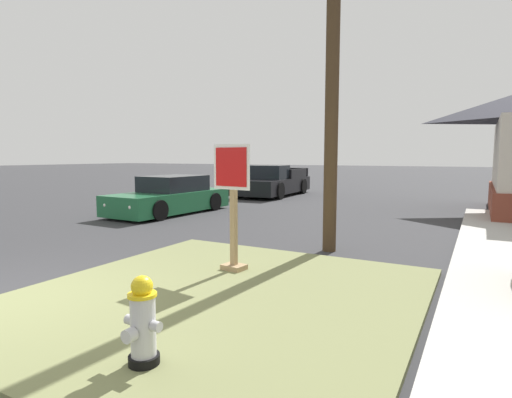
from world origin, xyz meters
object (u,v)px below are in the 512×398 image
manhole_cover (193,251)px  parked_sedan_green (171,197)px  stop_sign (233,210)px  fire_hydrant (143,323)px  pickup_truck_black (272,183)px  utility_pole (334,6)px

manhole_cover → parked_sedan_green: parked_sedan_green is taller
manhole_cover → stop_sign: bearing=-31.8°
fire_hydrant → stop_sign: size_ratio=0.40×
pickup_truck_black → stop_sign: bearing=-66.2°
fire_hydrant → stop_sign: bearing=107.1°
stop_sign → manhole_cover: 2.09m
parked_sedan_green → fire_hydrant: bearing=-50.9°
fire_hydrant → parked_sedan_green: (-6.55, 8.06, 0.09)m
fire_hydrant → utility_pole: utility_pole is taller
fire_hydrant → parked_sedan_green: parked_sedan_green is taller
fire_hydrant → stop_sign: stop_sign is taller
fire_hydrant → pickup_truck_black: 16.45m
manhole_cover → utility_pole: (2.36, 1.39, 4.73)m
fire_hydrant → parked_sedan_green: 10.38m
pickup_truck_black → parked_sedan_green: bearing=-92.0°
fire_hydrant → stop_sign: 3.15m
utility_pole → pickup_truck_black: bearing=122.1°
utility_pole → parked_sedan_green: bearing=156.9°
fire_hydrant → pickup_truck_black: (-6.30, 15.20, 0.16)m
manhole_cover → pickup_truck_black: pickup_truck_black is taller
manhole_cover → utility_pole: utility_pole is taller
fire_hydrant → manhole_cover: (-2.45, 3.91, -0.45)m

